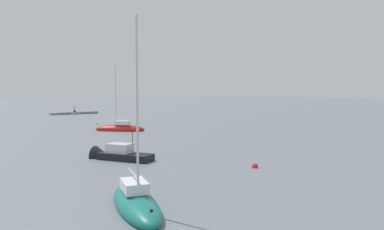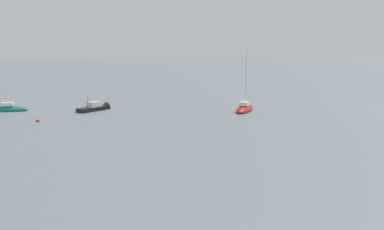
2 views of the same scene
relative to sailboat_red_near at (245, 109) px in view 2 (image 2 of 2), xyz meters
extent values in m
ellipsoid|color=red|center=(0.02, -0.01, -0.09)|extent=(6.47, 6.34, 1.21)
cube|color=silver|center=(-0.24, 0.23, 0.79)|extent=(2.26, 2.24, 0.55)
cylinder|color=silver|center=(0.42, -0.41, 4.60)|extent=(0.12, 0.12, 8.17)
cylinder|color=silver|center=(-0.47, 0.45, 1.42)|extent=(1.84, 1.78, 0.09)
sphere|color=black|center=(2.35, -2.27, 0.56)|extent=(0.16, 0.16, 0.16)
ellipsoid|color=#197266|center=(14.83, 31.58, -0.12)|extent=(3.57, 6.63, 1.09)
cube|color=white|center=(14.74, 31.27, 0.68)|extent=(1.56, 2.02, 0.50)
cylinder|color=silver|center=(14.66, 31.00, 1.25)|extent=(0.72, 2.16, 0.08)
cube|color=black|center=(9.54, 20.20, -0.16)|extent=(3.61, 4.72, 0.75)
cone|color=black|center=(10.62, 18.24, -0.16)|extent=(2.14, 2.14, 1.58)
cube|color=silver|center=(9.80, 19.73, 0.59)|extent=(2.05, 2.33, 0.75)
cube|color=#283847|center=(10.06, 19.26, 0.63)|extent=(1.08, 0.65, 0.52)
cylinder|color=black|center=(9.21, 20.79, 1.49)|extent=(0.04, 0.04, 1.05)
sphere|color=red|center=(3.43, 28.51, -0.26)|extent=(0.47, 0.47, 0.47)
camera|label=1|loc=(23.00, 46.60, 5.17)|focal=34.36mm
camera|label=2|loc=(-56.42, 35.71, 9.59)|focal=42.97mm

